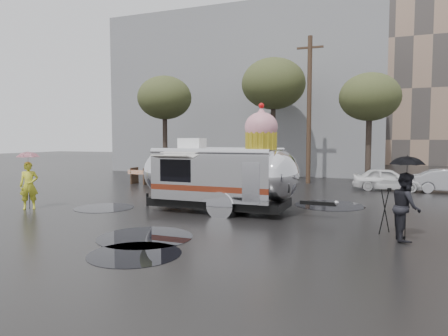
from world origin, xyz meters
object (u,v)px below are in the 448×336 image
at_px(person_left, 29,185).
at_px(person_right, 406,207).
at_px(airstream_trailer, 221,173).
at_px(tripod, 389,208).

relative_size(person_left, person_right, 1.01).
bearing_deg(airstream_trailer, person_left, -161.60).
distance_m(airstream_trailer, tripod, 6.15).
relative_size(person_left, tripod, 1.38).
relative_size(airstream_trailer, person_right, 4.15).
bearing_deg(tripod, person_right, -50.34).
xyz_separation_m(airstream_trailer, person_right, (6.26, -2.36, -0.52)).
bearing_deg(airstream_trailer, person_right, -19.70).
height_order(person_left, tripod, person_left).
xyz_separation_m(person_left, person_right, (13.47, -0.09, -0.01)).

